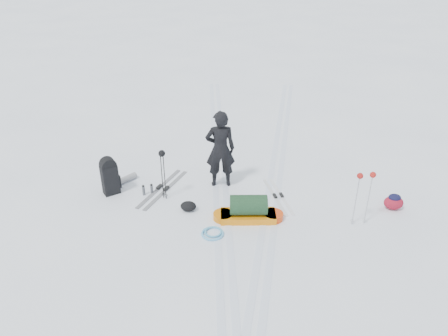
{
  "coord_description": "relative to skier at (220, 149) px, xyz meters",
  "views": [
    {
      "loc": [
        0.32,
        -8.26,
        5.62
      ],
      "look_at": [
        0.05,
        0.19,
        0.95
      ],
      "focal_mm": 35.0,
      "sensor_mm": 36.0,
      "label": 1
    }
  ],
  "objects": [
    {
      "name": "touring_skis_white",
      "position": [
        1.4,
        -0.53,
        -0.96
      ],
      "size": [
        0.66,
        1.65,
        0.06
      ],
      "rotation": [
        0.0,
        0.0,
        -1.31
      ],
      "color": "silver",
      "rests_on": "ground"
    },
    {
      "name": "touring_skis_grey",
      "position": [
        -1.4,
        -0.27,
        -0.96
      ],
      "size": [
        1.01,
        1.92,
        0.07
      ],
      "rotation": [
        0.0,
        0.0,
        1.18
      ],
      "color": "gray",
      "rests_on": "ground"
    },
    {
      "name": "pulk_sled",
      "position": [
        0.67,
        -1.45,
        -0.75
      ],
      "size": [
        1.55,
        0.55,
        0.59
      ],
      "rotation": [
        0.0,
        0.0,
        0.04
      ],
      "color": "orange",
      "rests_on": "ground"
    },
    {
      "name": "ski_tracks",
      "position": [
        0.68,
        -0.18,
        -0.97
      ],
      "size": [
        3.38,
        17.97,
        0.01
      ],
      "color": "silver",
      "rests_on": "ground"
    },
    {
      "name": "ski_poles_black",
      "position": [
        -1.29,
        -0.66,
        0.05
      ],
      "size": [
        0.18,
        0.16,
        1.26
      ],
      "rotation": [
        0.0,
        0.0,
        0.41
      ],
      "color": "black",
      "rests_on": "ground"
    },
    {
      "name": "small_daypack",
      "position": [
        3.96,
        -0.94,
        -0.8
      ],
      "size": [
        0.54,
        0.49,
        0.37
      ],
      "rotation": [
        0.0,
        0.0,
        -0.47
      ],
      "color": "maroon",
      "rests_on": "ground"
    },
    {
      "name": "skier",
      "position": [
        0.0,
        0.0,
        0.0
      ],
      "size": [
        0.76,
        0.54,
        1.96
      ],
      "primitive_type": "imported",
      "rotation": [
        0.0,
        0.0,
        3.25
      ],
      "color": "black",
      "rests_on": "ground"
    },
    {
      "name": "stuff_sack",
      "position": [
        -0.68,
        -1.16,
        -0.87
      ],
      "size": [
        0.39,
        0.31,
        0.22
      ],
      "rotation": [
        0.0,
        0.0,
        0.11
      ],
      "color": "black",
      "rests_on": "ground"
    },
    {
      "name": "ground",
      "position": [
        0.07,
        -1.06,
        -0.98
      ],
      "size": [
        200.0,
        200.0,
        0.0
      ],
      "primitive_type": "plane",
      "color": "white",
      "rests_on": "ground"
    },
    {
      "name": "rope_coil",
      "position": [
        -0.08,
        -2.01,
        -0.95
      ],
      "size": [
        0.56,
        0.56,
        0.06
      ],
      "rotation": [
        0.0,
        0.0,
        0.17
      ],
      "color": "#5AACDC",
      "rests_on": "ground"
    },
    {
      "name": "ski_poles_silver",
      "position": [
        3.04,
        -1.55,
        0.08
      ],
      "size": [
        0.4,
        0.18,
        1.27
      ],
      "rotation": [
        0.0,
        0.0,
        0.35
      ],
      "color": "#A9ACB0",
      "rests_on": "ground"
    },
    {
      "name": "expedition_rucksack",
      "position": [
        -2.57,
        -0.41,
        -0.54
      ],
      "size": [
        0.71,
        1.01,
        0.95
      ],
      "rotation": [
        0.0,
        0.0,
        0.58
      ],
      "color": "black",
      "rests_on": "ground"
    },
    {
      "name": "thermos_pair",
      "position": [
        -1.73,
        -0.5,
        -0.86
      ],
      "size": [
        0.26,
        0.17,
        0.26
      ],
      "rotation": [
        0.0,
        0.0,
        -0.31
      ],
      "color": "#54575C",
      "rests_on": "ground"
    }
  ]
}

